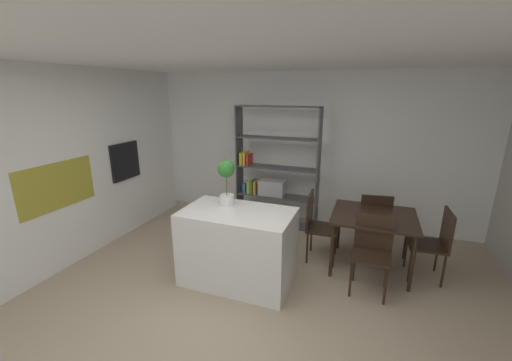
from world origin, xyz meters
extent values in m
plane|color=tan|center=(0.00, 0.00, 0.00)|extent=(8.57, 8.57, 0.00)
cube|color=white|center=(0.00, 0.00, 2.62)|extent=(6.24, 5.71, 0.06)
cube|color=white|center=(0.00, 2.82, 1.30)|extent=(6.24, 0.06, 2.59)
cube|color=white|center=(-2.73, 0.00, 1.30)|extent=(0.67, 5.14, 2.59)
cube|color=#9E932D|center=(-2.39, 0.09, 1.12)|extent=(0.01, 1.05, 0.59)
cube|color=black|center=(-2.37, 1.27, 1.20)|extent=(0.04, 0.57, 0.58)
cylinder|color=#B7BABC|center=(-2.41, 1.27, 1.44)|extent=(0.02, 0.46, 0.02)
cube|color=white|center=(-0.13, 0.57, 0.46)|extent=(1.32, 0.78, 0.91)
cylinder|color=white|center=(-0.33, 0.73, 0.98)|extent=(0.17, 0.17, 0.13)
cylinder|color=#476633|center=(-0.33, 0.73, 1.17)|extent=(0.01, 0.01, 0.25)
sphere|color=#2D712B|center=(-0.33, 0.73, 1.38)|extent=(0.21, 0.21, 0.21)
cube|color=#4C4C51|center=(-0.89, 2.39, 1.02)|extent=(0.02, 0.30, 2.04)
cube|color=#4C4C51|center=(0.50, 2.39, 1.02)|extent=(0.02, 0.30, 2.04)
cube|color=#4C4C51|center=(-0.19, 2.39, 2.03)|extent=(1.41, 0.30, 0.02)
cube|color=#4C4C51|center=(-0.19, 2.39, 0.01)|extent=(1.41, 0.30, 0.02)
cube|color=#4C4C51|center=(-0.19, 2.39, 0.52)|extent=(1.36, 0.30, 0.02)
cube|color=#4C4C51|center=(-0.19, 2.39, 1.02)|extent=(1.36, 0.30, 0.02)
cube|color=#4C4C51|center=(-0.19, 2.39, 1.52)|extent=(1.36, 0.30, 0.02)
cube|color=#2D6BAD|center=(-0.76, 2.39, 0.62)|extent=(0.05, 0.24, 0.17)
cube|color=gold|center=(-0.68, 2.39, 0.64)|extent=(0.05, 0.24, 0.22)
cube|color=#338E4C|center=(-0.63, 2.39, 0.65)|extent=(0.04, 0.24, 0.23)
cube|color=orange|center=(-0.57, 2.39, 0.65)|extent=(0.05, 0.24, 0.23)
cube|color=gold|center=(-0.81, 2.39, 1.14)|extent=(0.05, 0.24, 0.22)
cube|color=gold|center=(-0.76, 2.39, 1.15)|extent=(0.04, 0.24, 0.23)
cube|color=red|center=(-0.69, 2.39, 1.13)|extent=(0.03, 0.24, 0.19)
cube|color=#B7BABC|center=(-0.27, 2.39, 0.66)|extent=(0.44, 0.26, 0.26)
cube|color=black|center=(1.39, 1.46, 0.73)|extent=(1.03, 0.92, 0.03)
cylinder|color=black|center=(0.94, 1.06, 0.36)|extent=(0.04, 0.04, 0.72)
cylinder|color=black|center=(1.85, 1.06, 0.36)|extent=(0.04, 0.04, 0.72)
cylinder|color=black|center=(0.94, 1.85, 0.36)|extent=(0.04, 0.04, 0.72)
cylinder|color=black|center=(1.85, 1.85, 0.36)|extent=(0.04, 0.04, 0.72)
cube|color=black|center=(1.39, 2.03, 0.47)|extent=(0.48, 0.49, 0.03)
cube|color=black|center=(1.42, 1.84, 0.69)|extent=(0.42, 0.09, 0.41)
cylinder|color=black|center=(1.54, 2.24, 0.23)|extent=(0.03, 0.03, 0.45)
cylinder|color=black|center=(1.19, 2.19, 0.23)|extent=(0.03, 0.03, 0.45)
cylinder|color=black|center=(1.60, 1.88, 0.23)|extent=(0.03, 0.03, 0.45)
cylinder|color=black|center=(1.24, 1.82, 0.23)|extent=(0.03, 0.03, 0.45)
cube|color=black|center=(2.03, 1.46, 0.44)|extent=(0.45, 0.45, 0.03)
cube|color=black|center=(2.23, 1.47, 0.68)|extent=(0.05, 0.43, 0.45)
cylinder|color=black|center=(1.84, 1.63, 0.22)|extent=(0.03, 0.03, 0.43)
cylinder|color=black|center=(1.85, 1.26, 0.22)|extent=(0.03, 0.03, 0.43)
cylinder|color=black|center=(2.20, 1.65, 0.22)|extent=(0.03, 0.03, 0.43)
cylinder|color=black|center=(2.22, 1.28, 0.22)|extent=(0.03, 0.03, 0.43)
cube|color=black|center=(1.39, 0.88, 0.47)|extent=(0.45, 0.42, 0.03)
cube|color=black|center=(1.40, 1.06, 0.69)|extent=(0.43, 0.05, 0.42)
cylinder|color=black|center=(1.20, 0.72, 0.23)|extent=(0.03, 0.03, 0.45)
cylinder|color=black|center=(1.57, 0.70, 0.23)|extent=(0.03, 0.03, 0.45)
cylinder|color=black|center=(1.22, 1.06, 0.23)|extent=(0.03, 0.03, 0.45)
cylinder|color=black|center=(1.58, 1.04, 0.23)|extent=(0.03, 0.03, 0.45)
cube|color=black|center=(0.76, 1.46, 0.46)|extent=(0.43, 0.45, 0.03)
cube|color=black|center=(0.57, 1.45, 0.71)|extent=(0.05, 0.43, 0.48)
cylinder|color=black|center=(0.94, 1.28, 0.22)|extent=(0.03, 0.03, 0.45)
cylinder|color=black|center=(0.92, 1.65, 0.22)|extent=(0.03, 0.03, 0.45)
cylinder|color=black|center=(0.59, 1.26, 0.22)|extent=(0.03, 0.03, 0.45)
cylinder|color=black|center=(0.57, 1.63, 0.22)|extent=(0.03, 0.03, 0.45)
camera|label=1|loc=(1.29, -2.59, 2.29)|focal=22.17mm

